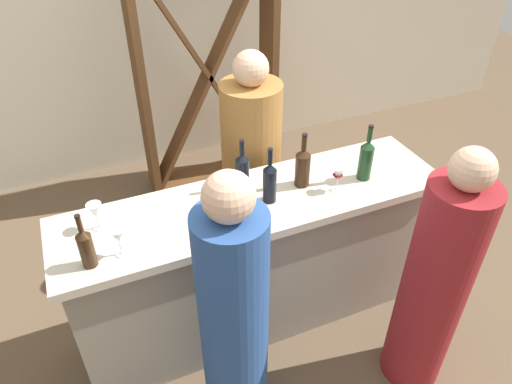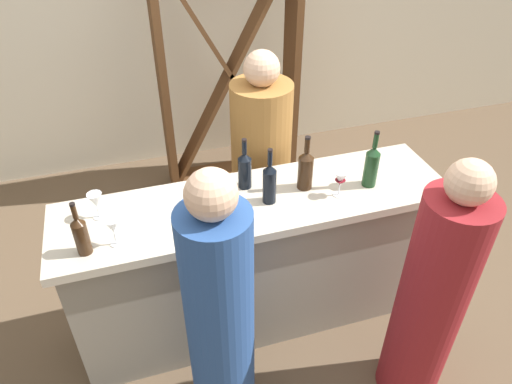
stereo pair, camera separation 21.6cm
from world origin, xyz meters
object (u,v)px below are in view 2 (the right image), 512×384
at_px(wine_glass_near_center, 340,180).
at_px(person_right_guest, 261,174).
at_px(wine_glass_near_left, 113,227).
at_px(wine_glass_near_right, 96,201).
at_px(wine_bottle_leftmost_amber_brown, 81,234).
at_px(wine_bottle_second_left_near_black, 245,169).
at_px(person_left_guest, 431,301).
at_px(wine_rack, 229,73).
at_px(wine_bottle_center_near_black, 270,182).
at_px(wine_bottle_second_right_amber_brown, 306,169).
at_px(person_center_guest, 220,320).
at_px(wine_bottle_rightmost_olive_green, 372,165).

bearing_deg(wine_glass_near_center, person_right_guest, 109.56).
relative_size(wine_glass_near_center, person_right_guest, 0.09).
relative_size(wine_glass_near_left, wine_glass_near_right, 1.00).
bearing_deg(wine_bottle_leftmost_amber_brown, wine_bottle_second_left_near_black, 18.34).
bearing_deg(person_left_guest, wine_rack, 10.01).
distance_m(wine_rack, person_left_guest, 2.41).
xyz_separation_m(wine_glass_near_center, wine_glass_near_right, (-1.26, 0.19, 0.00)).
height_order(wine_rack, wine_bottle_leftmost_amber_brown, wine_rack).
height_order(wine_glass_near_right, person_right_guest, person_right_guest).
height_order(wine_bottle_second_left_near_black, wine_bottle_center_near_black, wine_bottle_center_near_black).
relative_size(wine_bottle_second_left_near_black, person_right_guest, 0.19).
distance_m(wine_bottle_second_right_amber_brown, wine_glass_near_center, 0.20).
xyz_separation_m(person_left_guest, person_right_guest, (-0.48, 1.28, 0.01)).
bearing_deg(person_center_guest, person_left_guest, -88.88).
bearing_deg(wine_glass_near_left, wine_bottle_rightmost_olive_green, 3.64).
relative_size(wine_glass_near_right, person_left_guest, 0.10).
relative_size(wine_bottle_center_near_black, person_left_guest, 0.21).
bearing_deg(person_left_guest, person_center_guest, 80.85).
height_order(wine_rack, wine_bottle_center_near_black, wine_rack).
relative_size(wine_bottle_leftmost_amber_brown, wine_glass_near_left, 1.95).
distance_m(wine_rack, wine_bottle_rightmost_olive_green, 1.74).
bearing_deg(wine_rack, person_center_guest, -105.75).
distance_m(wine_glass_near_center, person_center_guest, 0.96).
bearing_deg(wine_glass_near_center, wine_bottle_leftmost_amber_brown, -177.39).
relative_size(wine_bottle_leftmost_amber_brown, wine_bottle_center_near_black, 0.89).
bearing_deg(person_center_guest, wine_glass_near_left, 55.69).
relative_size(wine_rack, wine_bottle_second_left_near_black, 6.56).
relative_size(wine_rack, wine_glass_near_center, 13.65).
height_order(wine_bottle_second_left_near_black, wine_glass_near_right, wine_bottle_second_left_near_black).
relative_size(wine_bottle_second_right_amber_brown, wine_bottle_rightmost_olive_green, 0.95).
xyz_separation_m(wine_bottle_second_right_amber_brown, person_right_guest, (-0.08, 0.54, -0.37)).
xyz_separation_m(wine_glass_near_right, person_left_guest, (1.50, -0.80, -0.37)).
distance_m(wine_bottle_second_left_near_black, person_right_guest, 0.61).
distance_m(wine_bottle_rightmost_olive_green, person_left_guest, 0.77).
height_order(wine_bottle_leftmost_amber_brown, person_right_guest, person_right_guest).
height_order(wine_rack, wine_bottle_rightmost_olive_green, wine_rack).
height_order(wine_bottle_rightmost_olive_green, wine_glass_near_left, wine_bottle_rightmost_olive_green).
height_order(wine_bottle_second_right_amber_brown, wine_glass_near_center, wine_bottle_second_right_amber_brown).
bearing_deg(wine_rack, person_left_guest, -80.14).
xyz_separation_m(wine_bottle_leftmost_amber_brown, person_right_guest, (1.10, 0.72, -0.36)).
xyz_separation_m(wine_bottle_center_near_black, wine_glass_near_left, (-0.81, -0.11, -0.02)).
distance_m(wine_rack, wine_bottle_second_left_near_black, 1.55).
distance_m(wine_bottle_leftmost_amber_brown, wine_bottle_second_left_near_black, 0.91).
bearing_deg(wine_rack, wine_bottle_rightmost_olive_green, -77.72).
height_order(wine_bottle_second_right_amber_brown, wine_glass_near_right, wine_bottle_second_right_amber_brown).
bearing_deg(wine_bottle_rightmost_olive_green, wine_bottle_leftmost_amber_brown, -176.25).
xyz_separation_m(wine_bottle_center_near_black, wine_bottle_second_right_amber_brown, (0.23, 0.06, -0.00)).
height_order(wine_bottle_second_left_near_black, person_left_guest, person_left_guest).
bearing_deg(wine_bottle_second_right_amber_brown, wine_bottle_leftmost_amber_brown, -171.23).
xyz_separation_m(wine_bottle_center_near_black, person_right_guest, (0.15, 0.60, -0.37)).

